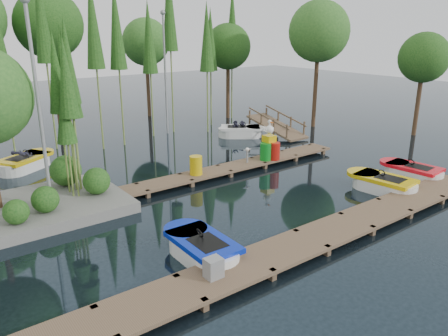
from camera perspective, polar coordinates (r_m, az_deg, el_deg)
ground_plane at (r=16.57m, az=-0.34°, el=-4.37°), size 90.00×90.00×0.00m
near_dock at (r=13.46m, az=11.31°, el=-9.16°), size 18.00×1.50×0.50m
far_dock at (r=18.95m, az=-2.43°, el=-0.74°), size 15.00×1.20×0.50m
island at (r=16.16m, az=-26.21°, el=5.02°), size 6.20×4.20×6.75m
tree_screen at (r=23.99m, az=-20.60°, el=16.42°), size 34.42×18.53×10.31m
lamp_island at (r=15.39m, az=-23.23°, el=8.94°), size 0.30×0.30×7.25m
lamp_rear at (r=26.84m, az=-7.74°, el=13.42°), size 0.30×0.30×7.25m
ramp at (r=26.75m, az=6.87°, el=5.47°), size 1.50×3.94×1.49m
boat_blue at (r=12.61m, az=-2.90°, el=-10.52°), size 1.36×2.91×0.97m
boat_red at (r=20.66m, az=23.35°, el=-0.52°), size 1.49×2.88×0.94m
boat_yellow_near at (r=18.60m, az=20.03°, el=-2.03°), size 1.65×3.04×0.98m
boat_yellow_far at (r=22.17m, az=-24.54°, el=0.63°), size 3.22×2.73×1.49m
boat_white_far at (r=26.33m, az=2.27°, el=4.78°), size 3.17×2.86×1.40m
utility_cabinet at (r=11.16m, az=-1.38°, el=-12.91°), size 0.43×0.36×0.52m
yellow_barrel at (r=18.54m, az=-3.69°, el=0.35°), size 0.54×0.54×0.81m
drum_cluster at (r=20.83m, az=6.02°, el=2.69°), size 1.09×1.00×1.88m
seagull_post at (r=20.14m, az=3.06°, el=2.04°), size 0.45×0.24×0.72m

